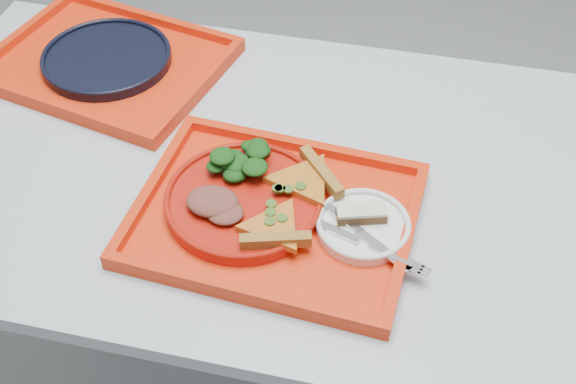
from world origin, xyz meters
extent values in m
cube|color=#ACB8C0|center=(0.00, 0.00, 0.73)|extent=(1.60, 0.80, 0.03)
cylinder|color=gray|center=(-0.72, 0.32, 0.36)|extent=(0.05, 0.05, 0.72)
cube|color=red|center=(-0.06, -0.12, 0.76)|extent=(0.47, 0.38, 0.01)
cube|color=red|center=(-0.49, 0.21, 0.76)|extent=(0.52, 0.44, 0.01)
cylinder|color=#AC170B|center=(-0.11, -0.11, 0.77)|extent=(0.26, 0.26, 0.02)
cylinder|color=white|center=(0.09, -0.12, 0.77)|extent=(0.15, 0.15, 0.01)
cylinder|color=black|center=(-0.49, 0.21, 0.77)|extent=(0.26, 0.26, 0.02)
ellipsoid|color=black|center=(-0.14, -0.04, 0.81)|extent=(0.10, 0.09, 0.05)
ellipsoid|color=brown|center=(-0.16, -0.14, 0.79)|extent=(0.09, 0.07, 0.03)
cube|color=#4B3219|center=(0.08, -0.11, 0.78)|extent=(0.09, 0.05, 0.02)
cube|color=beige|center=(0.08, -0.11, 0.80)|extent=(0.09, 0.05, 0.01)
cube|color=silver|center=(0.09, -0.15, 0.78)|extent=(0.16, 0.12, 0.01)
cube|color=silver|center=(0.10, -0.17, 0.78)|extent=(0.18, 0.08, 0.01)
camera|label=1|loc=(0.14, -0.89, 1.64)|focal=45.00mm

